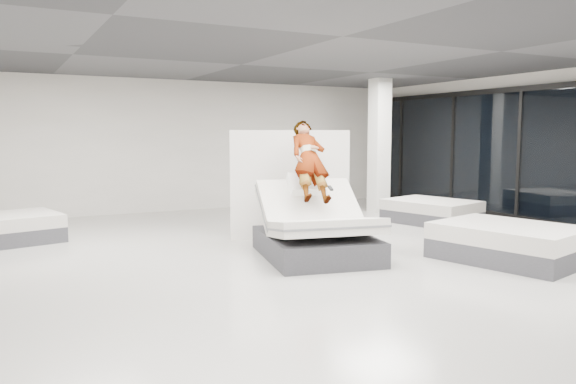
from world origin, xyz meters
The scene contains 9 objects.
room centered at (0.00, 0.00, 1.60)m, with size 14.00×14.04×3.20m.
hero_bed centered at (0.10, 0.86, 0.39)m, with size 1.96×2.35×1.28m.
person centered at (0.17, 1.17, 1.26)m, with size 0.60×0.39×1.65m, color slate.
remote centered at (0.31, 0.78, 1.07)m, with size 0.05×0.14×0.03m, color black.
divider_panel centered at (0.48, 2.43, 0.98)m, with size 2.16×0.10×1.96m, color silver.
flat_bed_right_far centered at (4.01, 2.62, 0.24)m, with size 1.72×2.04×0.49m.
flat_bed_right_near centered at (2.56, -0.67, 0.27)m, with size 1.92×2.28×0.54m.
flat_bed_left_far centered at (-4.16, 4.38, 0.25)m, with size 2.05×1.71×0.49m.
column centered at (4.00, 4.50, 1.60)m, with size 0.40×0.40×3.20m, color silver.
Camera 1 is at (-4.22, -6.48, 1.91)m, focal length 35.00 mm.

